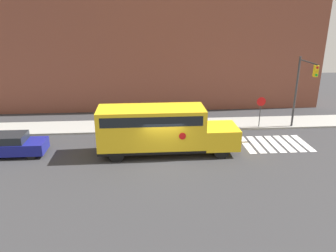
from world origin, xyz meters
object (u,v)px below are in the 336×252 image
(parked_car, at_px, (10,145))
(school_bus, at_px, (160,128))
(stop_sign, at_px, (261,108))
(traffic_light, at_px, (302,84))

(parked_car, bearing_deg, school_bus, -2.52)
(stop_sign, relative_size, traffic_light, 0.45)
(parked_car, distance_m, traffic_light, 21.37)
(school_bus, xyz_separation_m, parked_car, (-9.84, 0.43, -1.05))
(parked_car, xyz_separation_m, traffic_light, (20.93, 3.06, 3.05))
(stop_sign, bearing_deg, parked_car, -167.70)
(traffic_light, bearing_deg, school_bus, -162.50)
(school_bus, xyz_separation_m, stop_sign, (8.37, 4.40, -0.05))
(parked_car, relative_size, traffic_light, 0.76)
(parked_car, relative_size, stop_sign, 1.68)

